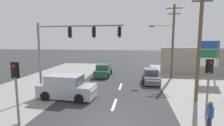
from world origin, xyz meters
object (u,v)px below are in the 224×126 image
sedan_crossing_left (103,71)px  utility_pole_midground_right (199,42)px  suv_oncoming_near (66,87)px  pedestal_signal_right_kerb (209,78)px  traffic_signal_mast (66,44)px  pedestrian_at_kerb (210,115)px  shopping_plaza_sign (208,56)px  hatchback_oncoming_mid (151,76)px  utility_pole_background_right (172,39)px  pedestal_signal_left_kerb (16,84)px

sedan_crossing_left → utility_pole_midground_right: bearing=-43.3°
utility_pole_midground_right → suv_oncoming_near: 10.74m
utility_pole_midground_right → pedestal_signal_right_kerb: 3.51m
traffic_signal_mast → pedestrian_at_kerb: 10.44m
shopping_plaza_sign → hatchback_oncoming_mid: 6.52m
pedestal_signal_right_kerb → utility_pole_background_right: bearing=90.5°
pedestal_signal_right_kerb → sedan_crossing_left: (-8.47, 11.07, -1.71)m
utility_pole_background_right → hatchback_oncoming_mid: utility_pole_background_right is taller
pedestrian_at_kerb → traffic_signal_mast: bearing=156.9°
traffic_signal_mast → pedestrian_at_kerb: (9.07, -3.87, -3.43)m
traffic_signal_mast → shopping_plaza_sign: (13.02, 7.16, -1.37)m
utility_pole_midground_right → sedan_crossing_left: 12.63m
utility_pole_background_right → suv_oncoming_near: bearing=-137.5°
pedestal_signal_left_kerb → sedan_crossing_left: bearing=82.0°
suv_oncoming_near → sedan_crossing_left: 9.01m
utility_pole_background_right → suv_oncoming_near: utility_pole_background_right is taller
utility_pole_background_right → sedan_crossing_left: utility_pole_background_right is taller
hatchback_oncoming_mid → sedan_crossing_left: size_ratio=0.86×
utility_pole_background_right → traffic_signal_mast: bearing=-136.5°
suv_oncoming_near → hatchback_oncoming_mid: size_ratio=1.27×
suv_oncoming_near → hatchback_oncoming_mid: (7.16, 6.14, -0.18)m
hatchback_oncoming_mid → sedan_crossing_left: 6.46m
pedestal_signal_left_kerb → traffic_signal_mast: bearing=80.6°
sedan_crossing_left → pedestrian_at_kerb: size_ratio=2.60×
sedan_crossing_left → pedestrian_at_kerb: (7.92, -12.93, 0.22)m
utility_pole_midground_right → sedan_crossing_left: (-8.77, 8.26, -3.79)m
pedestal_signal_right_kerb → shopping_plaza_sign: bearing=69.6°
traffic_signal_mast → pedestal_signal_right_kerb: size_ratio=1.93×
shopping_plaza_sign → pedestrian_at_kerb: shopping_plaza_sign is taller
utility_pole_background_right → pedestrian_at_kerb: utility_pole_background_right is taller
pedestal_signal_right_kerb → traffic_signal_mast: bearing=168.2°
pedestal_signal_left_kerb → pedestrian_at_kerb: (9.87, 0.96, -1.49)m
utility_pole_midground_right → hatchback_oncoming_mid: (-2.94, 5.50, -3.79)m
suv_oncoming_near → sedan_crossing_left: suv_oncoming_near is taller
shopping_plaza_sign → hatchback_oncoming_mid: bearing=-171.8°
traffic_signal_mast → suv_oncoming_near: 3.48m
pedestal_signal_left_kerb → suv_oncoming_near: size_ratio=0.77×
suv_oncoming_near → utility_pole_background_right: bearing=42.5°
shopping_plaza_sign → sedan_crossing_left: (-11.88, 1.90, -2.28)m
utility_pole_background_right → pedestal_signal_left_kerb: size_ratio=2.47×
hatchback_oncoming_mid → shopping_plaza_sign: bearing=8.2°
traffic_signal_mast → sedan_crossing_left: 9.84m
utility_pole_background_right → pedestal_signal_left_kerb: 17.43m
shopping_plaza_sign → suv_oncoming_near: (-13.21, -7.01, -2.10)m
pedestal_signal_right_kerb → hatchback_oncoming_mid: (-2.64, 8.30, -1.71)m
utility_pole_midground_right → pedestrian_at_kerb: utility_pole_midground_right is taller
utility_pole_midground_right → pedestal_signal_right_kerb: bearing=-96.0°
shopping_plaza_sign → pedestrian_at_kerb: 11.90m
shopping_plaza_sign → pedestal_signal_left_kerb: bearing=-139.1°
utility_pole_background_right → sedan_crossing_left: 9.30m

